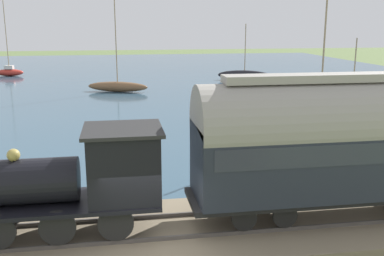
{
  "coord_description": "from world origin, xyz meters",
  "views": [
    {
      "loc": [
        -11.34,
        0.65,
        6.56
      ],
      "look_at": [
        7.8,
        -2.53,
        1.99
      ],
      "focal_mm": 42.0,
      "sensor_mm": 36.0,
      "label": 1
    }
  ],
  "objects_px": {
    "sailboat_black": "(245,75)",
    "sailboat_brown": "(118,86)",
    "steam_locomotive": "(74,176)",
    "sailboat_white": "(319,127)",
    "sailboat_red": "(9,71)",
    "passenger_coach": "(348,139)",
    "sailboat_navy": "(352,99)"
  },
  "relations": [
    {
      "from": "sailboat_white",
      "to": "sailboat_red",
      "type": "relative_size",
      "value": 1.02
    },
    {
      "from": "passenger_coach",
      "to": "sailboat_brown",
      "type": "height_order",
      "value": "sailboat_brown"
    },
    {
      "from": "sailboat_white",
      "to": "sailboat_red",
      "type": "xyz_separation_m",
      "value": [
        35.36,
        24.78,
        -0.03
      ]
    },
    {
      "from": "steam_locomotive",
      "to": "sailboat_white",
      "type": "xyz_separation_m",
      "value": [
        11.27,
        -12.78,
        -1.66
      ]
    },
    {
      "from": "sailboat_navy",
      "to": "sailboat_brown",
      "type": "height_order",
      "value": "sailboat_brown"
    },
    {
      "from": "sailboat_white",
      "to": "passenger_coach",
      "type": "bearing_deg",
      "value": 129.67
    },
    {
      "from": "passenger_coach",
      "to": "sailboat_white",
      "type": "distance_m",
      "value": 12.34
    },
    {
      "from": "steam_locomotive",
      "to": "sailboat_red",
      "type": "relative_size",
      "value": 0.69
    },
    {
      "from": "sailboat_black",
      "to": "sailboat_brown",
      "type": "bearing_deg",
      "value": 137.89
    },
    {
      "from": "steam_locomotive",
      "to": "passenger_coach",
      "type": "bearing_deg",
      "value": -90.0
    },
    {
      "from": "sailboat_red",
      "to": "steam_locomotive",
      "type": "bearing_deg",
      "value": -159.21
    },
    {
      "from": "sailboat_white",
      "to": "sailboat_brown",
      "type": "height_order",
      "value": "sailboat_white"
    },
    {
      "from": "sailboat_brown",
      "to": "sailboat_red",
      "type": "relative_size",
      "value": 0.95
    },
    {
      "from": "sailboat_black",
      "to": "sailboat_brown",
      "type": "distance_m",
      "value": 15.87
    },
    {
      "from": "passenger_coach",
      "to": "sailboat_navy",
      "type": "height_order",
      "value": "sailboat_navy"
    },
    {
      "from": "steam_locomotive",
      "to": "sailboat_navy",
      "type": "relative_size",
      "value": 1.18
    },
    {
      "from": "sailboat_white",
      "to": "sailboat_brown",
      "type": "xyz_separation_m",
      "value": [
        19.84,
        11.48,
        -0.06
      ]
    },
    {
      "from": "passenger_coach",
      "to": "sailboat_black",
      "type": "relative_size",
      "value": 1.57
    },
    {
      "from": "sailboat_brown",
      "to": "sailboat_red",
      "type": "height_order",
      "value": "sailboat_red"
    },
    {
      "from": "passenger_coach",
      "to": "sailboat_white",
      "type": "bearing_deg",
      "value": -21.38
    },
    {
      "from": "sailboat_white",
      "to": "sailboat_red",
      "type": "bearing_deg",
      "value": 6.07
    },
    {
      "from": "steam_locomotive",
      "to": "sailboat_white",
      "type": "relative_size",
      "value": 0.68
    },
    {
      "from": "steam_locomotive",
      "to": "passenger_coach",
      "type": "height_order",
      "value": "passenger_coach"
    },
    {
      "from": "steam_locomotive",
      "to": "sailboat_brown",
      "type": "height_order",
      "value": "sailboat_brown"
    },
    {
      "from": "sailboat_navy",
      "to": "sailboat_brown",
      "type": "xyz_separation_m",
      "value": [
        10.76,
        18.52,
        -0.02
      ]
    },
    {
      "from": "passenger_coach",
      "to": "sailboat_navy",
      "type": "xyz_separation_m",
      "value": [
        20.35,
        -11.45,
        -2.45
      ]
    },
    {
      "from": "sailboat_red",
      "to": "passenger_coach",
      "type": "bearing_deg",
      "value": -150.05
    },
    {
      "from": "steam_locomotive",
      "to": "sailboat_brown",
      "type": "xyz_separation_m",
      "value": [
        31.11,
        -1.3,
        -1.72
      ]
    },
    {
      "from": "steam_locomotive",
      "to": "sailboat_white",
      "type": "height_order",
      "value": "sailboat_white"
    },
    {
      "from": "sailboat_white",
      "to": "sailboat_red",
      "type": "height_order",
      "value": "sailboat_white"
    },
    {
      "from": "sailboat_red",
      "to": "sailboat_navy",
      "type": "bearing_deg",
      "value": -123.2
    },
    {
      "from": "steam_locomotive",
      "to": "sailboat_black",
      "type": "xyz_separation_m",
      "value": [
        37.52,
        -15.81,
        -1.66
      ]
    }
  ]
}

